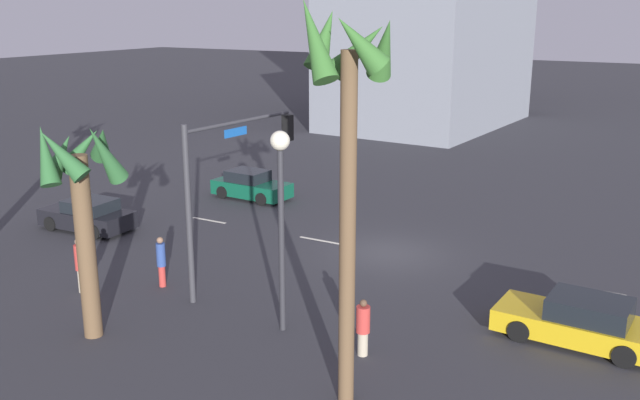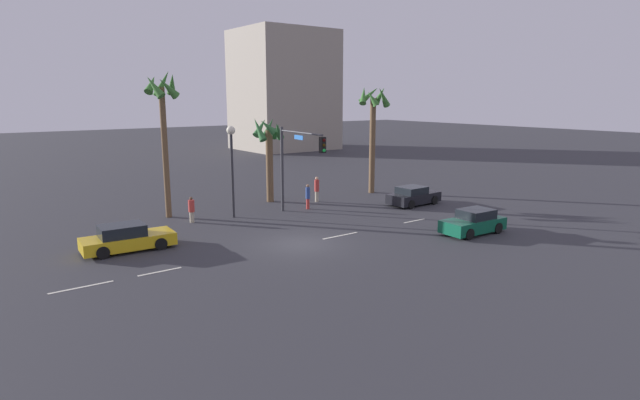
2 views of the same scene
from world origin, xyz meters
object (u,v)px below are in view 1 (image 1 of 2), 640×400
(car_2, at_px, (88,215))
(palm_tree_2, at_px, (347,113))
(pedestrian_2, at_px, (161,260))
(palm_tree_0, at_px, (80,186))
(car_0, at_px, (251,186))
(streetlamp, at_px, (281,193))
(car_1, at_px, (581,322))
(pedestrian_0, at_px, (363,326))
(traffic_signal, at_px, (229,171))
(building_2, at_px, (430,47))
(pedestrian_1, at_px, (80,264))

(car_2, bearing_deg, palm_tree_2, 157.23)
(pedestrian_2, relative_size, palm_tree_0, 0.28)
(car_0, height_order, palm_tree_2, palm_tree_2)
(car_2, bearing_deg, streetlamp, 161.78)
(car_1, relative_size, palm_tree_0, 0.72)
(pedestrian_0, height_order, pedestrian_2, pedestrian_2)
(car_1, height_order, palm_tree_0, palm_tree_0)
(streetlamp, bearing_deg, palm_tree_2, 143.04)
(traffic_signal, height_order, pedestrian_0, traffic_signal)
(pedestrian_0, distance_m, building_2, 41.13)
(pedestrian_1, bearing_deg, pedestrian_0, -176.40)
(car_0, relative_size, streetlamp, 0.67)
(palm_tree_0, bearing_deg, traffic_signal, -101.46)
(palm_tree_0, bearing_deg, car_1, -152.02)
(streetlamp, relative_size, palm_tree_0, 0.93)
(pedestrian_0, relative_size, palm_tree_0, 0.26)
(car_0, distance_m, pedestrian_2, 11.83)
(streetlamp, bearing_deg, pedestrian_0, 174.53)
(pedestrian_0, height_order, palm_tree_2, palm_tree_2)
(pedestrian_2, bearing_deg, car_0, -69.96)
(car_2, height_order, traffic_signal, traffic_signal)
(palm_tree_2, bearing_deg, car_2, -22.77)
(car_2, bearing_deg, traffic_signal, 168.17)
(traffic_signal, bearing_deg, streetlamp, 147.36)
(car_0, relative_size, pedestrian_0, 2.44)
(car_2, distance_m, pedestrian_2, 7.91)
(pedestrian_2, height_order, palm_tree_2, palm_tree_2)
(pedestrian_0, distance_m, palm_tree_2, 6.65)
(pedestrian_1, relative_size, pedestrian_2, 1.07)
(pedestrian_1, bearing_deg, pedestrian_2, -139.62)
(car_1, xyz_separation_m, pedestrian_1, (15.29, 4.40, 0.38))
(pedestrian_2, relative_size, palm_tree_2, 0.19)
(car_1, height_order, palm_tree_2, palm_tree_2)
(pedestrian_0, bearing_deg, pedestrian_2, -7.42)
(traffic_signal, bearing_deg, palm_tree_2, 145.17)
(streetlamp, height_order, building_2, building_2)
(pedestrian_0, xyz_separation_m, pedestrian_1, (10.22, 0.64, 0.16))
(palm_tree_0, bearing_deg, pedestrian_2, -77.88)
(palm_tree_2, bearing_deg, pedestrian_1, -8.73)
(palm_tree_0, xyz_separation_m, palm_tree_2, (-8.01, -0.54, 2.53))
(pedestrian_1, relative_size, building_2, 0.11)
(car_0, xyz_separation_m, car_1, (-17.33, 8.42, -0.01))
(car_1, xyz_separation_m, car_2, (20.44, -0.65, 0.00))
(car_0, height_order, pedestrian_0, pedestrian_0)
(building_2, bearing_deg, traffic_signal, 104.37)
(pedestrian_1, bearing_deg, palm_tree_2, 171.27)
(palm_tree_0, height_order, building_2, building_2)
(streetlamp, height_order, pedestrian_0, streetlamp)
(pedestrian_0, height_order, building_2, building_2)
(car_2, distance_m, streetlamp, 13.73)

